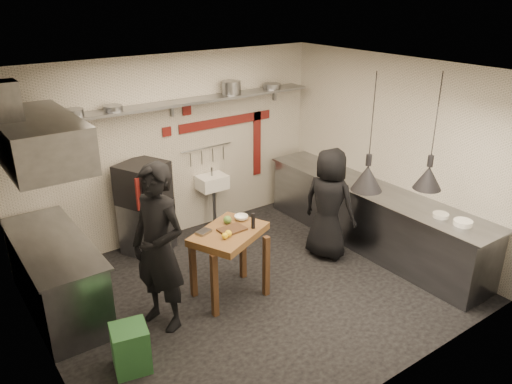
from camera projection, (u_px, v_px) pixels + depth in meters
floor at (254, 290)px, 6.51m from camera, size 5.00×5.00×0.00m
ceiling at (254, 73)px, 5.44m from camera, size 5.00×5.00×0.00m
wall_back at (173, 148)px, 7.55m from camera, size 5.00×0.04×2.80m
wall_front at (392, 264)px, 4.40m from camera, size 5.00×0.04×2.80m
wall_left at (35, 251)px, 4.63m from camera, size 0.04×4.20×2.80m
wall_right at (392, 153)px, 7.32m from camera, size 0.04×4.20×2.80m
red_band_horiz at (227, 121)px, 7.94m from camera, size 1.70×0.02×0.14m
red_band_vert at (257, 144)px, 8.45m from camera, size 0.14×0.02×1.10m
red_tile_a at (187, 111)px, 7.46m from camera, size 0.14×0.02×0.14m
red_tile_b at (167, 132)px, 7.37m from camera, size 0.14×0.02×0.14m
back_shelf at (176, 103)px, 7.14m from camera, size 4.60×0.34×0.04m
shelf_bracket_left at (35, 128)px, 6.27m from camera, size 0.04×0.06×0.24m
shelf_bracket_mid at (172, 108)px, 7.29m from camera, size 0.04×0.06×0.24m
shelf_bracket_right at (274, 93)px, 8.32m from camera, size 0.04×0.06×0.24m
pan_far_left at (74, 113)px, 6.33m from camera, size 0.29×0.29×0.09m
pan_mid_left at (113, 108)px, 6.62m from camera, size 0.33×0.33×0.07m
stock_pot at (231, 88)px, 7.60m from camera, size 0.37×0.37×0.20m
pan_right at (272, 86)px, 8.05m from camera, size 0.37×0.37×0.08m
oven_stand at (148, 226)px, 7.36m from camera, size 0.81×0.78×0.80m
combi_oven at (143, 183)px, 7.07m from camera, size 0.81×0.79×0.58m
oven_door at (148, 189)px, 6.85m from camera, size 0.43×0.22×0.46m
oven_glass at (152, 190)px, 6.82m from camera, size 0.34×0.17×0.34m
hand_sink at (212, 182)px, 7.95m from camera, size 0.46×0.34×0.22m
sink_tap at (212, 172)px, 7.88m from camera, size 0.03×0.03×0.14m
sink_drain at (214, 208)px, 8.09m from camera, size 0.06×0.06×0.66m
utensil_rail at (206, 148)px, 7.85m from camera, size 0.90×0.02×0.02m
counter_right at (370, 218)px, 7.50m from camera, size 0.70×3.80×0.90m
counter_right_top at (373, 189)px, 7.32m from camera, size 0.76×3.90×0.03m
plate_stack at (463, 223)px, 6.17m from camera, size 0.30×0.30×0.07m
small_bowl_right at (441, 215)px, 6.39m from camera, size 0.21×0.21×0.05m
counter_left at (57, 277)px, 5.97m from camera, size 0.70×1.90×0.90m
counter_left_top at (51, 243)px, 5.79m from camera, size 0.76×2.00×0.03m
extractor_hood at (38, 140)px, 5.34m from camera, size 0.78×1.60×0.50m
hood_duct at (5, 106)px, 5.05m from camera, size 0.28×0.28×0.50m
green_bin at (131, 348)px, 5.09m from camera, size 0.43×0.43×0.50m
prep_table at (230, 263)px, 6.24m from camera, size 1.10×0.96×0.92m
cutting_board at (232, 229)px, 6.07m from camera, size 0.33×0.24×0.02m
pepper_mill at (253, 221)px, 6.09m from camera, size 0.06×0.06×0.20m
lemon_a at (225, 236)px, 5.85m from camera, size 0.09×0.09×0.08m
lemon_b at (228, 234)px, 5.91m from camera, size 0.09×0.09×0.08m
veg_ball at (227, 220)px, 6.23m from camera, size 0.11×0.11×0.10m
steel_tray at (204, 232)px, 6.00m from camera, size 0.20×0.17×0.03m
bowl at (241, 218)px, 6.34m from camera, size 0.23×0.23×0.06m
heat_lamp_near at (371, 133)px, 5.82m from camera, size 0.46×0.46×1.43m
heat_lamp_far at (434, 133)px, 5.81m from camera, size 0.45×0.45×1.41m
chef_left at (159, 248)px, 5.52m from camera, size 0.70×0.84×1.98m
chef_right at (329, 204)px, 7.07m from camera, size 0.74×0.92×1.63m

